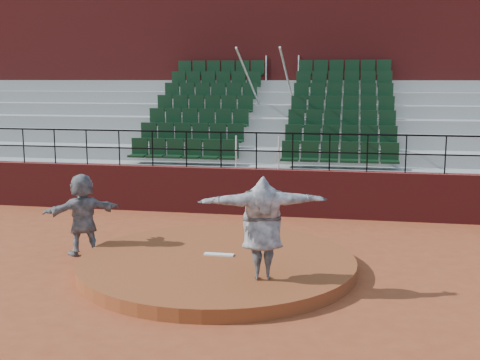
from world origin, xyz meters
name	(u,v)px	position (x,y,z in m)	size (l,w,h in m)	color
ground	(217,269)	(0.00, 0.00, 0.00)	(90.00, 90.00, 0.00)	brown
pitchers_mound	(217,263)	(0.00, 0.00, 0.12)	(5.50, 5.50, 0.25)	brown
pitching_rubber	(219,254)	(0.00, 0.15, 0.27)	(0.60, 0.15, 0.03)	white
boundary_wall	(256,192)	(0.00, 5.00, 0.65)	(24.00, 0.30, 1.30)	maroon
wall_railing	(256,143)	(0.00, 5.00, 2.03)	(24.04, 0.05, 1.03)	black
seating_deck	(273,149)	(0.00, 8.65, 1.44)	(24.00, 5.97, 4.63)	gray
press_box_facade	(286,84)	(0.00, 12.60, 3.55)	(24.00, 3.00, 7.10)	maroon
pitcher	(262,228)	(1.06, -1.08, 1.17)	(2.27, 0.62, 1.85)	black
fielder	(83,214)	(-3.09, 0.53, 0.89)	(1.65, 0.53, 1.78)	black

